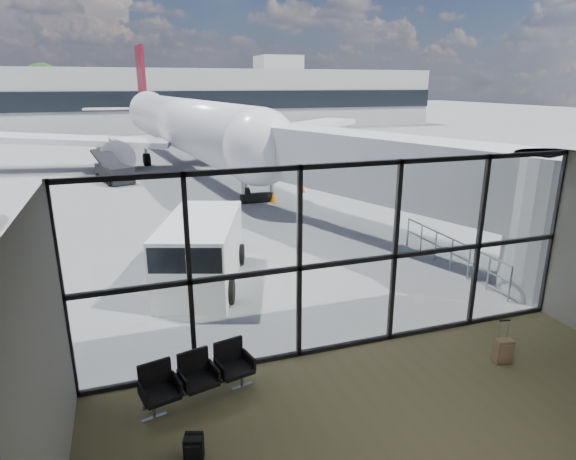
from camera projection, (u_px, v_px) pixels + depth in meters
ground at (173, 148)px, 47.88m from camera, size 220.00×220.00×0.00m
lounge_shell at (503, 350)px, 6.52m from camera, size 12.02×8.01×4.51m
glass_curtain_wall at (348, 260)px, 10.99m from camera, size 12.10×0.12×4.50m
jet_bridge at (384, 173)px, 18.75m from camera, size 8.00×16.50×4.33m
apron_railing at (452, 249)px, 16.33m from camera, size 0.06×5.46×1.11m
far_terminal at (150, 98)px, 66.37m from camera, size 80.00×12.20×11.00m
tree_5 at (44, 85)px, 70.55m from camera, size 6.27×6.27×9.03m
seating_row at (197, 374)px, 9.59m from camera, size 2.29×1.12×1.01m
backpack at (194, 448)px, 8.08m from camera, size 0.37×0.37×0.49m
suitcase at (504, 351)px, 10.90m from camera, size 0.41×0.33×1.02m
airliner at (179, 123)px, 38.35m from camera, size 33.45×38.89×10.03m
service_van at (201, 251)px, 15.04m from camera, size 3.54×5.24×2.10m
belt_loader at (114, 172)px, 30.98m from camera, size 2.71×4.35×1.90m
traffic_cone_b at (273, 197)px, 25.75m from camera, size 0.44×0.44×0.63m
traffic_cone_c at (302, 187)px, 28.13m from camera, size 0.44×0.44×0.62m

